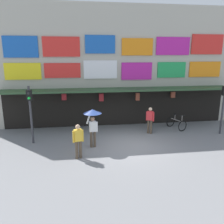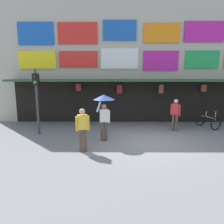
{
  "view_description": "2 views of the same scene",
  "coord_description": "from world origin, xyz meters",
  "px_view_note": "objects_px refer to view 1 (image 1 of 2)",
  "views": [
    {
      "loc": [
        -2.56,
        -11.11,
        4.74
      ],
      "look_at": [
        -0.85,
        1.16,
        1.65
      ],
      "focal_mm": 36.12,
      "sensor_mm": 36.0,
      "label": 1
    },
    {
      "loc": [
        -1.6,
        -8.59,
        2.92
      ],
      "look_at": [
        -1.66,
        1.24,
        1.12
      ],
      "focal_mm": 32.75,
      "sensor_mm": 36.0,
      "label": 2
    }
  ],
  "objects_px": {
    "pedestrian_in_white": "(150,118)",
    "traffic_light_far": "(224,100)",
    "traffic_light_near": "(30,106)",
    "bicycle_parked": "(176,123)",
    "pedestrian_with_umbrella": "(92,117)",
    "pedestrian_in_purple": "(78,140)"
  },
  "relations": [
    {
      "from": "traffic_light_near",
      "to": "pedestrian_in_white",
      "type": "bearing_deg",
      "value": 5.43
    },
    {
      "from": "pedestrian_in_purple",
      "to": "pedestrian_in_white",
      "type": "bearing_deg",
      "value": 34.11
    },
    {
      "from": "traffic_light_near",
      "to": "traffic_light_far",
      "type": "bearing_deg",
      "value": 0.1
    },
    {
      "from": "bicycle_parked",
      "to": "pedestrian_with_umbrella",
      "type": "bearing_deg",
      "value": -157.83
    },
    {
      "from": "traffic_light_far",
      "to": "pedestrian_in_white",
      "type": "relative_size",
      "value": 1.9
    },
    {
      "from": "pedestrian_in_white",
      "to": "pedestrian_in_purple",
      "type": "height_order",
      "value": "same"
    },
    {
      "from": "pedestrian_in_white",
      "to": "traffic_light_far",
      "type": "bearing_deg",
      "value": -8.35
    },
    {
      "from": "bicycle_parked",
      "to": "pedestrian_with_umbrella",
      "type": "xyz_separation_m",
      "value": [
        -5.67,
        -2.31,
        1.25
      ]
    },
    {
      "from": "traffic_light_far",
      "to": "traffic_light_near",
      "type": "bearing_deg",
      "value": -179.9
    },
    {
      "from": "bicycle_parked",
      "to": "pedestrian_with_umbrella",
      "type": "height_order",
      "value": "pedestrian_with_umbrella"
    },
    {
      "from": "pedestrian_in_white",
      "to": "traffic_light_near",
      "type": "bearing_deg",
      "value": -174.57
    },
    {
      "from": "traffic_light_far",
      "to": "bicycle_parked",
      "type": "xyz_separation_m",
      "value": [
        -2.35,
        1.25,
        -1.75
      ]
    },
    {
      "from": "traffic_light_far",
      "to": "pedestrian_in_white",
      "type": "xyz_separation_m",
      "value": [
        -4.37,
        0.64,
        -1.16
      ]
    },
    {
      "from": "bicycle_parked",
      "to": "pedestrian_in_purple",
      "type": "relative_size",
      "value": 0.8
    },
    {
      "from": "bicycle_parked",
      "to": "pedestrian_in_white",
      "type": "relative_size",
      "value": 0.8
    },
    {
      "from": "traffic_light_near",
      "to": "pedestrian_in_purple",
      "type": "relative_size",
      "value": 1.9
    },
    {
      "from": "pedestrian_in_white",
      "to": "bicycle_parked",
      "type": "bearing_deg",
      "value": 16.73
    },
    {
      "from": "pedestrian_in_white",
      "to": "pedestrian_with_umbrella",
      "type": "height_order",
      "value": "pedestrian_with_umbrella"
    },
    {
      "from": "pedestrian_in_white",
      "to": "pedestrian_with_umbrella",
      "type": "relative_size",
      "value": 0.81
    },
    {
      "from": "traffic_light_near",
      "to": "pedestrian_in_purple",
      "type": "distance_m",
      "value": 3.64
    },
    {
      "from": "traffic_light_far",
      "to": "bicycle_parked",
      "type": "relative_size",
      "value": 2.39
    },
    {
      "from": "pedestrian_with_umbrella",
      "to": "traffic_light_far",
      "type": "bearing_deg",
      "value": 7.56
    }
  ]
}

